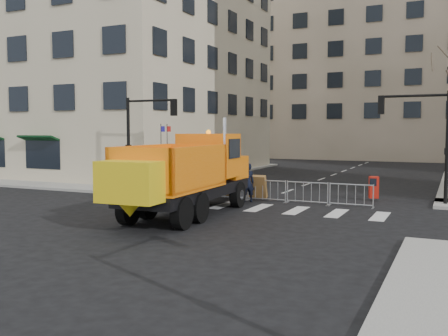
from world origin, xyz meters
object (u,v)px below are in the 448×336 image
at_px(plow_truck, 186,172).
at_px(cop_a, 247,183).
at_px(cop_c, 238,185).
at_px(newspaper_box, 374,187).
at_px(cop_b, 236,184).
at_px(worker, 143,177).

relative_size(plow_truck, cop_a, 5.51).
height_order(cop_c, newspaper_box, cop_c).
bearing_deg(cop_b, cop_c, -164.29).
distance_m(cop_b, cop_c, 0.09).
distance_m(plow_truck, newspaper_box, 10.25).
bearing_deg(plow_truck, cop_c, -5.49).
xyz_separation_m(plow_truck, newspaper_box, (6.40, 7.93, -1.13)).
xyz_separation_m(plow_truck, worker, (-5.50, 4.97, -0.85)).
bearing_deg(cop_b, newspaper_box, -138.21).
relative_size(plow_truck, cop_b, 6.24).
height_order(plow_truck, cop_b, plow_truck).
bearing_deg(plow_truck, worker, 45.19).
height_order(cop_a, worker, cop_a).
distance_m(plow_truck, cop_c, 4.97).
bearing_deg(newspaper_box, cop_b, -171.89).
bearing_deg(cop_a, cop_b, -37.29).
bearing_deg(cop_b, cop_a, -164.29).
relative_size(plow_truck, worker, 6.48).
relative_size(worker, newspaper_box, 1.51).
height_order(plow_truck, cop_a, plow_truck).
xyz_separation_m(cop_a, worker, (-6.26, 0.10, 0.01)).
height_order(worker, newspaper_box, worker).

